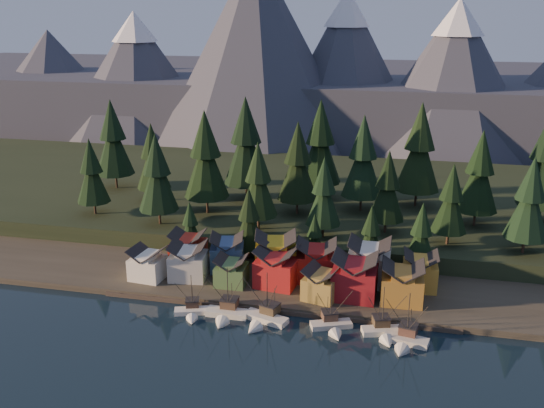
% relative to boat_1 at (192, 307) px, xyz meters
% --- Properties ---
extents(ground, '(500.00, 500.00, 0.00)m').
position_rel_boat_1_xyz_m(ground, '(17.19, -10.34, -1.95)').
color(ground, black).
rests_on(ground, ground).
extents(shore_strip, '(400.00, 50.00, 1.50)m').
position_rel_boat_1_xyz_m(shore_strip, '(17.19, 29.66, -1.20)').
color(shore_strip, '#322E24').
rests_on(shore_strip, ground).
extents(hillside, '(420.00, 100.00, 6.00)m').
position_rel_boat_1_xyz_m(hillside, '(17.19, 79.66, 1.05)').
color(hillside, black).
rests_on(hillside, ground).
extents(dock, '(80.00, 4.00, 1.00)m').
position_rel_boat_1_xyz_m(dock, '(17.19, 6.16, -1.45)').
color(dock, '#4B4236').
rests_on(dock, ground).
extents(mountain_ridge, '(560.00, 190.00, 90.00)m').
position_rel_boat_1_xyz_m(mountain_ridge, '(12.99, 203.25, 24.10)').
color(mountain_ridge, '#494B5D').
rests_on(mountain_ridge, ground).
extents(boat_1, '(8.41, 8.89, 9.94)m').
position_rel_boat_1_xyz_m(boat_1, '(0.00, 0.00, 0.00)').
color(boat_1, white).
rests_on(boat_1, ground).
extents(boat_2, '(9.46, 10.31, 12.39)m').
position_rel_boat_1_xyz_m(boat_2, '(7.57, 0.42, 0.54)').
color(boat_2, silver).
rests_on(boat_2, ground).
extents(boat_3, '(10.49, 11.08, 12.30)m').
position_rel_boat_1_xyz_m(boat_3, '(15.94, -0.04, 0.45)').
color(boat_3, silver).
rests_on(boat_3, ground).
extents(boat_4, '(9.30, 9.83, 10.96)m').
position_rel_boat_1_xyz_m(boat_4, '(30.67, 0.51, 0.20)').
color(boat_4, beige).
rests_on(boat_4, ground).
extents(boat_5, '(9.19, 9.81, 11.48)m').
position_rel_boat_1_xyz_m(boat_5, '(41.24, 0.27, 0.37)').
color(boat_5, silver).
rests_on(boat_5, ground).
extents(boat_6, '(9.54, 10.19, 12.01)m').
position_rel_boat_1_xyz_m(boat_6, '(45.57, -2.48, 0.48)').
color(boat_6, beige).
rests_on(boat_6, ground).
extents(house_front_0, '(8.45, 8.07, 7.75)m').
position_rel_boat_1_xyz_m(house_front_0, '(-15.59, 12.47, 3.62)').
color(house_front_0, white).
rests_on(house_front_0, shore_strip).
extents(house_front_1, '(9.54, 9.24, 8.88)m').
position_rel_boat_1_xyz_m(house_front_1, '(-6.15, 14.85, 4.21)').
color(house_front_1, beige).
rests_on(house_front_1, shore_strip).
extents(house_front_2, '(7.28, 7.33, 6.97)m').
position_rel_boat_1_xyz_m(house_front_2, '(4.96, 13.74, 3.21)').
color(house_front_2, '#466C3A').
rests_on(house_front_2, shore_strip).
extents(house_front_3, '(10.27, 9.89, 9.42)m').
position_rel_boat_1_xyz_m(house_front_3, '(15.51, 15.68, 4.50)').
color(house_front_3, '#A3191A').
rests_on(house_front_3, shore_strip).
extents(house_front_4, '(8.82, 9.24, 7.38)m').
position_rel_boat_1_xyz_m(house_front_4, '(26.68, 11.27, 3.43)').
color(house_front_4, olive).
rests_on(house_front_4, shore_strip).
extents(house_front_5, '(10.00, 9.14, 10.25)m').
position_rel_boat_1_xyz_m(house_front_5, '(33.89, 13.34, 4.93)').
color(house_front_5, maroon).
rests_on(house_front_5, shore_strip).
extents(house_front_6, '(9.33, 8.84, 9.09)m').
position_rel_boat_1_xyz_m(house_front_6, '(44.39, 13.68, 4.32)').
color(house_front_6, '#A17129').
rests_on(house_front_6, shore_strip).
extents(house_back_0, '(8.75, 8.43, 9.05)m').
position_rel_boat_1_xyz_m(house_back_0, '(-8.75, 21.87, 4.30)').
color(house_back_0, '#A52619').
rests_on(house_back_0, shore_strip).
extents(house_back_1, '(9.56, 9.63, 8.99)m').
position_rel_boat_1_xyz_m(house_back_1, '(1.58, 21.71, 4.27)').
color(house_back_1, '#344D7D').
rests_on(house_back_1, shore_strip).
extents(house_back_2, '(11.48, 10.86, 10.43)m').
position_rel_boat_1_xyz_m(house_back_2, '(13.92, 21.62, 5.03)').
color(house_back_2, gold).
rests_on(house_back_2, shore_strip).
extents(house_back_3, '(10.33, 9.41, 9.62)m').
position_rel_boat_1_xyz_m(house_back_3, '(24.06, 20.88, 4.60)').
color(house_back_3, maroon).
rests_on(house_back_3, shore_strip).
extents(house_back_4, '(9.80, 9.41, 10.63)m').
position_rel_boat_1_xyz_m(house_back_4, '(36.46, 21.81, 5.13)').
color(house_back_4, silver).
rests_on(house_back_4, shore_strip).
extents(house_back_5, '(8.02, 8.11, 8.70)m').
position_rel_boat_1_xyz_m(house_back_5, '(48.31, 21.42, 4.11)').
color(house_back_5, gold).
rests_on(house_back_5, shore_strip).
extents(tree_hill_0, '(9.71, 9.71, 22.62)m').
position_rel_boat_1_xyz_m(tree_hill_0, '(-44.81, 41.66, 16.41)').
color(tree_hill_0, '#332319').
rests_on(tree_hill_0, hillside).
extents(tree_hill_1, '(10.55, 10.55, 24.57)m').
position_rel_boat_1_xyz_m(tree_hill_1, '(-32.81, 57.66, 17.48)').
color(tree_hill_1, '#332319').
rests_on(tree_hill_1, hillside).
extents(tree_hill_2, '(11.10, 11.10, 25.86)m').
position_rel_boat_1_xyz_m(tree_hill_2, '(-22.81, 37.66, 18.19)').
color(tree_hill_2, '#332319').
rests_on(tree_hill_2, hillside).
extents(tree_hill_3, '(13.15, 13.15, 30.63)m').
position_rel_boat_1_xyz_m(tree_hill_3, '(-12.81, 49.66, 20.79)').
color(tree_hill_3, '#332319').
rests_on(tree_hill_3, hillside).
extents(tree_hill_4, '(14.00, 14.00, 32.61)m').
position_rel_boat_1_xyz_m(tree_hill_4, '(-4.81, 64.66, 21.88)').
color(tree_hill_4, '#332319').
rests_on(tree_hill_4, hillside).
extents(tree_hill_5, '(10.50, 10.50, 24.47)m').
position_rel_boat_1_xyz_m(tree_hill_5, '(5.19, 39.66, 17.42)').
color(tree_hill_5, '#332319').
rests_on(tree_hill_5, hillside).
extents(tree_hill_6, '(11.82, 11.82, 27.53)m').
position_rel_boat_1_xyz_m(tree_hill_6, '(13.19, 54.66, 19.10)').
color(tree_hill_6, '#332319').
rests_on(tree_hill_6, hillside).
extents(tree_hill_7, '(9.39, 9.39, 21.88)m').
position_rel_boat_1_xyz_m(tree_hill_7, '(23.19, 37.66, 16.00)').
color(tree_hill_7, '#332319').
rests_on(tree_hill_7, hillside).
extents(tree_hill_8, '(12.41, 12.41, 28.92)m').
position_rel_boat_1_xyz_m(tree_hill_8, '(31.19, 61.66, 19.86)').
color(tree_hill_8, '#332319').
rests_on(tree_hill_8, hillside).
extents(tree_hill_9, '(9.78, 9.78, 22.79)m').
position_rel_boat_1_xyz_m(tree_hill_9, '(39.19, 44.66, 16.51)').
color(tree_hill_9, '#332319').
rests_on(tree_hill_9, hillside).
extents(tree_hill_10, '(13.69, 13.69, 31.90)m').
position_rel_boat_1_xyz_m(tree_hill_10, '(47.19, 69.66, 21.49)').
color(tree_hill_10, '#332319').
rests_on(tree_hill_10, hillside).
extents(tree_hill_11, '(9.18, 9.18, 21.38)m').
position_rel_boat_1_xyz_m(tree_hill_11, '(55.19, 39.66, 15.73)').
color(tree_hill_11, '#332319').
rests_on(tree_hill_11, hillside).
extents(tree_hill_12, '(11.60, 11.60, 27.03)m').
position_rel_boat_1_xyz_m(tree_hill_12, '(63.19, 55.66, 18.82)').
color(tree_hill_12, '#332319').
rests_on(tree_hill_12, hillside).
extents(tree_hill_13, '(10.60, 10.60, 24.69)m').
position_rel_boat_1_xyz_m(tree_hill_13, '(73.19, 37.66, 17.54)').
color(tree_hill_13, '#332319').
rests_on(tree_hill_13, hillside).
extents(tree_hill_15, '(13.48, 13.48, 31.41)m').
position_rel_boat_1_xyz_m(tree_hill_15, '(17.19, 71.66, 21.22)').
color(tree_hill_15, '#332319').
rests_on(tree_hill_15, hillside).
extents(tree_hill_16, '(12.80, 12.80, 29.82)m').
position_rel_boat_1_xyz_m(tree_hill_16, '(-50.81, 67.66, 20.35)').
color(tree_hill_16, '#332319').
rests_on(tree_hill_16, hillside).
extents(tree_shore_0, '(6.22, 6.22, 14.49)m').
position_rel_boat_1_xyz_m(tree_shore_0, '(-10.81, 29.66, 7.45)').
color(tree_shore_0, '#332319').
rests_on(tree_shore_0, shore_strip).
extents(tree_shore_1, '(8.30, 8.30, 19.33)m').
position_rel_boat_1_xyz_m(tree_shore_1, '(5.19, 29.66, 10.11)').
color(tree_shore_1, '#332319').
rests_on(tree_shore_1, shore_strip).
extents(tree_shore_2, '(5.87, 5.87, 13.67)m').
position_rel_boat_1_xyz_m(tree_shore_2, '(22.19, 29.66, 7.01)').
color(tree_shore_2, '#332319').
rests_on(tree_shore_2, shore_strip).
extents(tree_shore_3, '(7.26, 7.26, 16.91)m').
position_rel_boat_1_xyz_m(tree_shore_3, '(36.19, 29.66, 8.78)').
color(tree_shore_3, '#332319').
rests_on(tree_shore_3, shore_strip).
extents(tree_shore_4, '(7.90, 7.90, 18.40)m').
position_rel_boat_1_xyz_m(tree_shore_4, '(48.19, 29.66, 9.60)').
color(tree_shore_4, '#332319').
rests_on(tree_shore_4, shore_strip).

